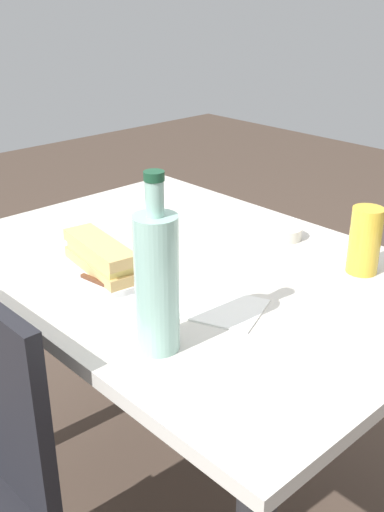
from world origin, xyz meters
TOP-DOWN VIEW (x-y plane):
  - ground_plane at (0.00, 0.00)m, footprint 8.00×8.00m
  - dining_table at (0.00, 0.00)m, footprint 1.16×0.83m
  - plate_near at (0.09, 0.19)m, footprint 0.24×0.24m
  - baguette_sandwich_near at (0.09, 0.19)m, footprint 0.23×0.10m
  - knife_near at (0.09, 0.24)m, footprint 0.18×0.03m
  - water_bottle at (-0.22, 0.28)m, footprint 0.08×0.08m
  - beer_glass at (-0.29, -0.25)m, footprint 0.07×0.07m
  - olive_bowl at (-0.04, -0.28)m, footprint 0.10×0.10m
  - paper_napkin at (-0.21, 0.10)m, footprint 0.18×0.18m

SIDE VIEW (x-z plane):
  - ground_plane at x=0.00m, z-range 0.00..0.00m
  - dining_table at x=0.00m, z-range 0.26..1.02m
  - paper_napkin at x=-0.21m, z-range 0.76..0.76m
  - plate_near at x=0.09m, z-range 0.76..0.78m
  - olive_bowl at x=-0.04m, z-range 0.76..0.79m
  - knife_near at x=0.09m, z-range 0.77..0.78m
  - baguette_sandwich_near at x=0.09m, z-range 0.78..0.84m
  - beer_glass at x=-0.29m, z-range 0.76..0.91m
  - water_bottle at x=-0.22m, z-range 0.73..1.06m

